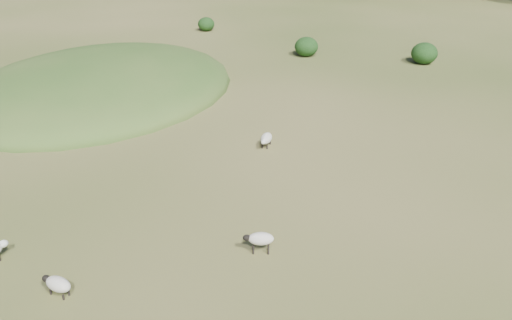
% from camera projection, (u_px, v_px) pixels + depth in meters
% --- Properties ---
extents(ground, '(160.00, 160.00, 0.00)m').
position_uv_depth(ground, '(316.00, 76.00, 39.00)').
color(ground, '#314916').
rests_on(ground, ground).
extents(mound, '(16.00, 20.00, 4.00)m').
position_uv_depth(mound, '(99.00, 90.00, 36.32)').
color(mound, '#33561E').
rests_on(mound, ground).
extents(shrubs, '(21.38, 6.70, 1.55)m').
position_uv_depth(shrubs, '(329.00, 44.00, 44.38)').
color(shrubs, black).
rests_on(shrubs, ground).
extents(sheep_0, '(0.61, 1.21, 0.68)m').
position_uv_depth(sheep_0, '(266.00, 139.00, 28.03)').
color(sheep_0, beige).
rests_on(sheep_0, ground).
extents(sheep_1, '(1.15, 0.59, 0.65)m').
position_uv_depth(sheep_1, '(57.00, 284.00, 17.67)').
color(sheep_1, beige).
rests_on(sheep_1, ground).
extents(sheep_2, '(0.72, 1.31, 0.92)m').
position_uv_depth(sheep_2, '(95.00, 123.00, 29.38)').
color(sheep_2, beige).
rests_on(sheep_2, ground).
extents(sheep_4, '(1.14, 0.77, 0.79)m').
position_uv_depth(sheep_4, '(260.00, 239.00, 19.71)').
color(sheep_4, beige).
rests_on(sheep_4, ground).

